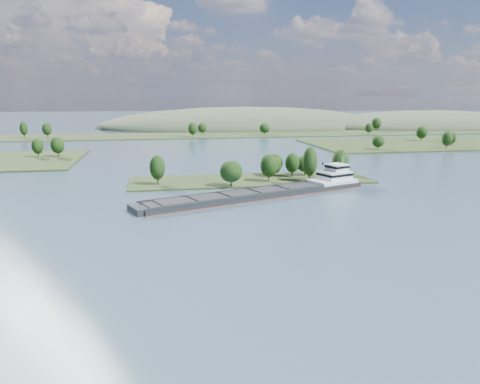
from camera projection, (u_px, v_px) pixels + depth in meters
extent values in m
plane|color=#364C5D|center=(292.00, 217.00, 137.95)|extent=(1800.00, 1800.00, 0.00)
cube|color=#223216|center=(251.00, 181.00, 195.71)|extent=(100.00, 30.00, 1.20)
cylinder|color=black|center=(310.00, 176.00, 190.19)|extent=(0.50, 0.50, 4.67)
ellipsoid|color=black|center=(310.00, 161.00, 188.97)|extent=(6.03, 6.03, 12.00)
cylinder|color=black|center=(274.00, 171.00, 206.46)|extent=(0.50, 0.50, 3.08)
ellipsoid|color=black|center=(274.00, 162.00, 205.65)|extent=(8.13, 8.13, 7.92)
cylinder|color=black|center=(269.00, 177.00, 190.70)|extent=(0.50, 0.50, 3.69)
ellipsoid|color=black|center=(269.00, 165.00, 189.73)|extent=(7.28, 7.28, 9.50)
cylinder|color=black|center=(274.00, 173.00, 201.38)|extent=(0.50, 0.50, 2.82)
ellipsoid|color=black|center=(274.00, 165.00, 200.64)|extent=(6.06, 6.06, 7.24)
cylinder|color=black|center=(231.00, 182.00, 180.47)|extent=(0.50, 0.50, 3.30)
ellipsoid|color=black|center=(231.00, 171.00, 179.61)|extent=(8.91, 8.91, 8.48)
cylinder|color=black|center=(158.00, 180.00, 183.86)|extent=(0.50, 0.50, 3.84)
ellipsoid|color=black|center=(157.00, 167.00, 182.86)|extent=(6.11, 6.11, 9.87)
cylinder|color=black|center=(292.00, 172.00, 202.31)|extent=(0.50, 0.50, 3.34)
ellipsoid|color=black|center=(292.00, 163.00, 201.44)|extent=(6.22, 6.22, 8.60)
cylinder|color=black|center=(339.00, 170.00, 209.37)|extent=(0.50, 0.50, 3.48)
ellipsoid|color=black|center=(340.00, 160.00, 208.47)|extent=(6.42, 6.42, 8.94)
cylinder|color=black|center=(340.00, 176.00, 191.49)|extent=(0.50, 0.50, 4.28)
ellipsoid|color=black|center=(340.00, 163.00, 190.38)|extent=(6.86, 6.86, 10.99)
cylinder|color=black|center=(305.00, 172.00, 205.35)|extent=(0.50, 0.50, 2.91)
ellipsoid|color=black|center=(305.00, 164.00, 204.59)|extent=(7.76, 7.76, 7.48)
cylinder|color=black|center=(58.00, 153.00, 263.91)|extent=(0.50, 0.50, 3.72)
ellipsoid|color=black|center=(58.00, 145.00, 262.94)|extent=(7.60, 7.60, 9.58)
cylinder|color=black|center=(38.00, 154.00, 263.28)|extent=(0.50, 0.50, 3.44)
ellipsoid|color=black|center=(37.00, 146.00, 262.38)|extent=(6.41, 6.41, 8.85)
cylinder|color=black|center=(378.00, 147.00, 298.13)|extent=(0.50, 0.50, 2.98)
ellipsoid|color=black|center=(378.00, 141.00, 297.35)|extent=(7.77, 7.77, 7.67)
cylinder|color=black|center=(447.00, 146.00, 302.87)|extent=(0.50, 0.50, 3.75)
ellipsoid|color=black|center=(447.00, 138.00, 301.89)|extent=(7.05, 7.05, 9.64)
cylinder|color=black|center=(452.00, 144.00, 319.64)|extent=(0.50, 0.50, 3.06)
ellipsoid|color=black|center=(452.00, 138.00, 318.84)|extent=(5.37, 5.37, 7.87)
cylinder|color=black|center=(421.00, 138.00, 353.83)|extent=(0.50, 0.50, 3.62)
ellipsoid|color=black|center=(422.00, 132.00, 352.88)|extent=(8.48, 8.48, 9.31)
cube|color=#223216|center=(200.00, 136.00, 407.48)|extent=(900.00, 60.00, 1.20)
cylinder|color=black|center=(24.00, 135.00, 379.33)|extent=(0.50, 0.50, 4.35)
ellipsoid|color=black|center=(24.00, 128.00, 378.19)|extent=(6.21, 6.21, 11.19)
cylinder|color=black|center=(369.00, 132.00, 413.33)|extent=(0.50, 0.50, 3.23)
ellipsoid|color=black|center=(369.00, 128.00, 412.49)|extent=(6.88, 6.88, 8.30)
cylinder|color=black|center=(202.00, 133.00, 410.49)|extent=(0.50, 0.50, 3.34)
ellipsoid|color=black|center=(202.00, 128.00, 409.62)|extent=(7.90, 7.90, 8.58)
cylinder|color=black|center=(376.00, 129.00, 450.71)|extent=(0.50, 0.50, 4.20)
ellipsoid|color=black|center=(377.00, 123.00, 449.61)|extent=(9.05, 9.05, 10.81)
cylinder|color=black|center=(47.00, 135.00, 380.81)|extent=(0.50, 0.50, 4.01)
ellipsoid|color=black|center=(47.00, 129.00, 379.76)|extent=(7.50, 7.50, 10.30)
cylinder|color=black|center=(264.00, 133.00, 406.26)|extent=(0.50, 0.50, 3.37)
ellipsoid|color=black|center=(265.00, 128.00, 405.38)|extent=(8.99, 8.99, 8.68)
cylinder|color=black|center=(193.00, 135.00, 387.15)|extent=(0.50, 0.50, 3.94)
ellipsoid|color=black|center=(193.00, 129.00, 386.12)|extent=(7.49, 7.49, 10.14)
ellipsoid|color=#3C4832|center=(426.00, 127.00, 520.75)|extent=(260.00, 140.00, 36.00)
ellipsoid|color=#3C4832|center=(245.00, 127.00, 514.33)|extent=(320.00, 160.00, 44.00)
cube|color=black|center=(259.00, 195.00, 164.89)|extent=(86.15, 41.77, 2.42)
cube|color=maroon|center=(259.00, 197.00, 165.00)|extent=(86.43, 42.05, 0.28)
cube|color=black|center=(230.00, 191.00, 164.60)|extent=(63.87, 24.82, 0.88)
cube|color=black|center=(246.00, 197.00, 155.59)|extent=(63.87, 24.82, 0.88)
cube|color=black|center=(238.00, 194.00, 160.13)|extent=(65.20, 32.87, 0.33)
cube|color=black|center=(172.00, 202.00, 147.73)|extent=(12.48, 11.97, 0.39)
cube|color=black|center=(206.00, 197.00, 153.90)|extent=(12.48, 11.97, 0.39)
cube|color=black|center=(238.00, 193.00, 160.06)|extent=(12.48, 11.97, 0.39)
cube|color=black|center=(267.00, 190.00, 166.22)|extent=(12.48, 11.97, 0.39)
cube|color=black|center=(294.00, 186.00, 172.39)|extent=(12.48, 11.97, 0.39)
cube|color=black|center=(137.00, 210.00, 142.11)|extent=(6.63, 10.43, 2.20)
cylinder|color=black|center=(141.00, 205.00, 142.35)|extent=(0.34, 0.34, 2.42)
cube|color=white|center=(332.00, 181.00, 181.88)|extent=(20.22, 16.16, 1.32)
cube|color=white|center=(335.00, 175.00, 181.99)|extent=(13.43, 12.16, 3.30)
cube|color=black|center=(335.00, 174.00, 181.90)|extent=(13.71, 12.44, 0.99)
cube|color=white|center=(337.00, 168.00, 181.96)|extent=(8.53, 8.53, 2.42)
cube|color=black|center=(337.00, 166.00, 181.87)|extent=(8.81, 8.81, 0.88)
cube|color=white|center=(337.00, 164.00, 181.69)|extent=(9.10, 9.10, 0.22)
cylinder|color=white|center=(343.00, 160.00, 182.82)|extent=(0.28, 0.28, 2.86)
cylinder|color=black|center=(323.00, 164.00, 182.16)|extent=(0.71, 0.71, 1.32)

